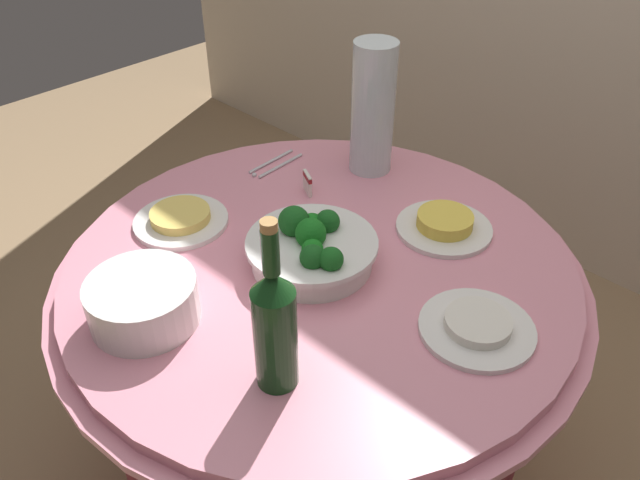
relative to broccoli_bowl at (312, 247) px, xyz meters
name	(u,v)px	position (x,y,z in m)	size (l,w,h in m)	color
ground_plane	(320,460)	(0.00, 0.03, -0.78)	(6.00, 6.00, 0.00)	#9E7F5B
buffet_table	(320,372)	(0.00, 0.03, -0.41)	(1.16, 1.16, 0.74)	maroon
broccoli_bowl	(312,247)	(0.00, 0.00, 0.00)	(0.28, 0.28, 0.12)	white
plate_stack	(143,301)	(-0.11, -0.34, 0.00)	(0.21, 0.21, 0.09)	white
wine_bottle	(275,326)	(0.18, -0.27, 0.08)	(0.07, 0.07, 0.34)	#143C18
decorative_fruit_vase	(372,116)	(-0.17, 0.40, 0.10)	(0.11, 0.11, 0.34)	silver
serving_tongs	(274,164)	(-0.36, 0.23, -0.04)	(0.05, 0.17, 0.01)	silver
food_plate_noodles	(181,219)	(-0.33, -0.10, -0.03)	(0.22, 0.22, 0.03)	white
food_plate_rice	(477,327)	(0.37, 0.07, -0.03)	(0.22, 0.22, 0.03)	white
food_plate_fried_egg	(444,225)	(0.13, 0.30, -0.03)	(0.22, 0.22, 0.04)	white
label_placard_front	(307,182)	(-0.21, 0.20, -0.01)	(0.05, 0.03, 0.05)	white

